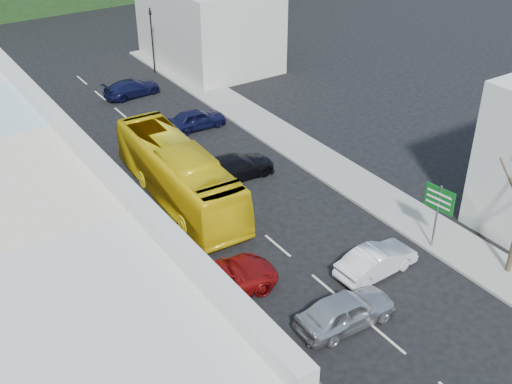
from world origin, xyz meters
The scene contains 15 objects.
ground centered at (0.00, 0.00, 0.00)m, with size 120.00×120.00×0.00m, color black.
sidewalk_left centered at (-7.50, 10.00, 0.07)m, with size 3.00×52.00×0.15m, color gray.
sidewalk_right centered at (7.50, 10.00, 0.07)m, with size 3.00×52.00×0.15m, color gray.
shopfront_row centered at (-12.49, 5.00, 4.00)m, with size 8.25×30.00×8.00m.
distant_block_right centered at (11.00, 30.00, 3.50)m, with size 8.00×12.00×7.00m, color #B7B2A8.
bus centered at (-1.99, 10.84, 1.55)m, with size 2.50×11.60×3.10m, color yellow.
car_silver centered at (-0.95, -2.36, 0.70)m, with size 1.80×4.40×1.40m, color silver.
car_white centered at (2.63, -0.41, 0.70)m, with size 1.80×4.40×1.40m, color silver.
car_red centered at (-4.23, 2.44, 0.70)m, with size 1.90×4.60×1.40m, color maroon.
car_black_near centered at (1.93, 11.25, 0.70)m, with size 1.84×4.50×1.40m, color black.
car_navy_mid centered at (3.42, 18.63, 0.70)m, with size 1.80×4.40×1.40m, color black.
car_navy_far centered at (2.11, 26.57, 0.70)m, with size 1.84×4.50×1.40m, color black.
pedestrian_left centered at (-8.50, 1.75, 1.00)m, with size 0.60×0.40×1.70m, color black.
direction_sign centered at (6.40, -0.47, 1.82)m, with size 0.42×1.64×3.63m, color #0B5818, non-canonical shape.
traffic_signal centered at (5.80, 30.28, 2.74)m, with size 0.77×1.19×5.47m, color black, non-canonical shape.
Camera 1 is at (-15.66, -17.65, 19.13)m, focal length 45.00 mm.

